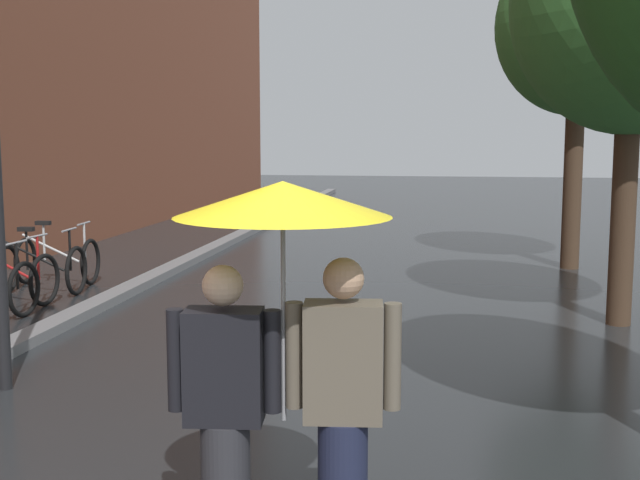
% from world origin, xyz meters
% --- Properties ---
extents(kerb_strip, '(0.30, 36.00, 0.12)m').
position_xyz_m(kerb_strip, '(-3.20, 10.00, 0.06)').
color(kerb_strip, slate).
rests_on(kerb_strip, ground).
extents(street_tree_1, '(2.78, 2.78, 5.23)m').
position_xyz_m(street_tree_1, '(3.32, 6.77, 3.72)').
color(street_tree_1, '#473323').
rests_on(street_tree_1, ground).
extents(street_tree_2, '(2.70, 2.70, 5.45)m').
position_xyz_m(street_tree_2, '(3.32, 10.90, 3.97)').
color(street_tree_2, '#473323').
rests_on(street_tree_2, ground).
extents(parked_bicycle_5, '(1.13, 0.78, 0.96)m').
position_xyz_m(parked_bicycle_5, '(-4.47, 6.71, 0.38)').
color(parked_bicycle_5, black).
rests_on(parked_bicycle_5, ground).
extents(parked_bicycle_6, '(1.11, 0.75, 0.96)m').
position_xyz_m(parked_bicycle_6, '(-4.38, 7.40, 0.38)').
color(parked_bicycle_6, black).
rests_on(parked_bicycle_6, ground).
extents(parked_bicycle_7, '(1.12, 0.76, 0.96)m').
position_xyz_m(parked_bicycle_7, '(-4.53, 8.18, 0.38)').
color(parked_bicycle_7, black).
rests_on(parked_bicycle_7, ground).
extents(couple_under_umbrella, '(1.20, 1.10, 2.04)m').
position_xyz_m(couple_under_umbrella, '(0.48, 0.72, 1.35)').
color(couple_under_umbrella, '#2D2D33').
rests_on(couple_under_umbrella, ground).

